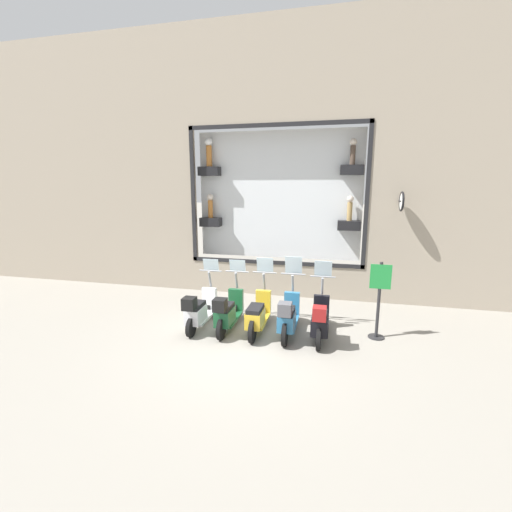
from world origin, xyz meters
The scene contains 8 objects.
ground_plane centered at (0.00, 0.00, 0.00)m, with size 120.00×120.00×0.00m, color gray.
building_facade centered at (3.60, 0.00, 4.09)m, with size 1.19×36.00×8.05m.
scooter_black_0 centered at (0.50, -1.54, 0.47)m, with size 1.80×0.60×1.64m.
scooter_teal_1 centered at (0.51, -0.82, 0.49)m, with size 1.81×0.60×1.71m.
scooter_yellow_2 centered at (0.56, -0.10, 0.44)m, with size 1.81×0.61×1.65m.
scooter_green_3 centered at (0.50, 0.61, 0.47)m, with size 1.80×0.60×1.56m.
scooter_white_4 centered at (0.49, 1.33, 0.46)m, with size 1.79×0.60×1.54m.
shop_sign_post centered at (0.89, -2.81, 0.96)m, with size 0.36×0.45×1.77m.
Camera 1 is at (-6.83, -1.76, 3.41)m, focal length 24.00 mm.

